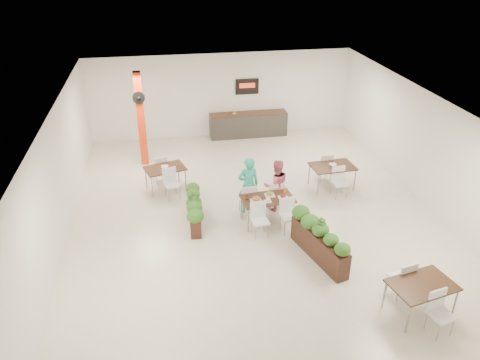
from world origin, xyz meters
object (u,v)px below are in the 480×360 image
planter_left (194,207)px  side_table_b (332,169)px  red_column (141,118)px  side_table_c (422,289)px  side_table_a (165,171)px  diner_man (248,185)px  planter_right (319,240)px  service_counter (248,124)px  diner_woman (276,185)px  main_table (267,202)px

planter_left → side_table_b: size_ratio=1.07×
red_column → side_table_c: red_column is taller
planter_left → side_table_a: bearing=108.7°
diner_man → planter_right: bearing=111.7°
planter_left → planter_right: size_ratio=0.85×
service_counter → diner_woman: bearing=-93.0°
service_counter → diner_woman: size_ratio=1.97×
diner_man → side_table_a: size_ratio=1.00×
main_table → diner_man: (-0.39, 0.66, 0.20)m
red_column → service_counter: 4.56m
red_column → side_table_a: bearing=-72.5°
side_table_c → main_table: bearing=108.2°
main_table → planter_left: (-1.95, 0.32, -0.14)m
planter_right → side_table_b: (1.56, 3.42, 0.12)m
service_counter → main_table: service_counter is taller
red_column → diner_woman: (3.70, -3.77, -0.88)m
planter_left → side_table_c: 6.04m
service_counter → planter_left: (-2.66, -5.97, 0.00)m
red_column → main_table: 5.60m
side_table_a → side_table_b: bearing=-24.4°
main_table → side_table_c: 4.58m
planter_right → side_table_c: (1.42, -2.17, 0.12)m
diner_man → side_table_b: 2.99m
planter_left → side_table_c: (4.24, -4.30, 0.14)m
diner_man → side_table_a: (-2.25, 1.71, -0.21)m
side_table_a → side_table_c: same height
red_column → planter_right: (4.16, -6.23, -1.13)m
diner_woman → diner_man: bearing=-5.4°
planter_left → main_table: bearing=-9.4°
planter_right → planter_left: bearing=142.9°
main_table → side_table_c: same height
red_column → planter_left: 4.47m
main_table → planter_right: bearing=-64.3°
planter_left → side_table_a: side_table_a is taller
red_column → side_table_c: 10.13m
red_column → main_table: bearing=-53.4°
side_table_a → side_table_b: same height
side_table_a → red_column: bearing=91.6°
side_table_a → side_table_c: (4.93, -6.34, 0.01)m
diner_man → planter_right: diner_man is taller
side_table_b → side_table_c: size_ratio=0.98×
diner_man → planter_right: size_ratio=0.81×
main_table → side_table_a: bearing=138.1°
side_table_b → side_table_c: (-0.14, -5.58, -0.01)m
side_table_a → service_counter: bearing=33.6°
red_column → planter_right: bearing=-56.3°
side_table_c → red_column: bearing=111.9°
side_table_c → planter_right: bearing=111.5°
diner_woman → side_table_a: (-3.05, 1.71, -0.13)m
service_counter → planter_right: size_ratio=1.45×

